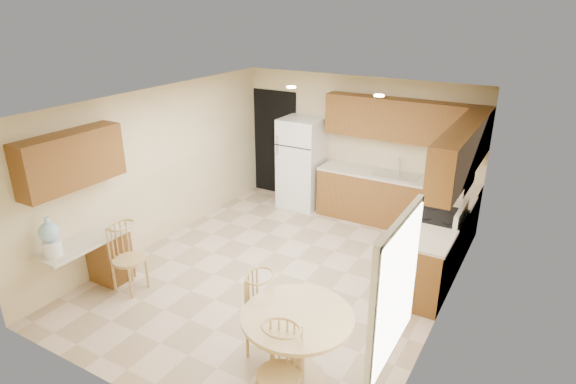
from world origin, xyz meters
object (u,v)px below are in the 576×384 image
Objects in this scene: chair_table_a at (260,311)px; stove at (437,243)px; refrigerator at (302,163)px; chair_desk at (122,255)px; dining_table at (297,339)px; chair_table_b at (274,371)px; water_crock at (50,238)px.

stove is at bearing 145.22° from chair_table_a.
refrigerator reaches higher than chair_table_a.
dining_table is at bearing 83.05° from chair_desk.
dining_table is at bearing -102.81° from stove.
chair_table_b is 2.97m from chair_desk.
chair_table_b is at bearing -100.09° from stove.
water_crock is at bearing -173.62° from dining_table.
chair_table_a is (1.66, -4.00, -0.27)m from refrigerator.
chair_table_a is at bearing 164.01° from dining_table.
refrigerator reaches higher than stove.
refrigerator is 3.92m from chair_desk.
chair_table_a is 2.79m from water_crock.
chair_table_b is 1.87× the size of water_crock.
chair_table_b is at bearing 72.82° from chair_desk.
stove is 5.16m from water_crock.
dining_table is 0.57m from chair_table_a.
stove reaches higher than chair_table_a.
chair_desk is (-0.60, -3.87, -0.27)m from refrigerator.
stove reaches higher than chair_desk.
water_crock is (-3.92, -3.30, 0.53)m from stove.
water_crock reaches higher than stove.
chair_table_a and chair_desk have the same top height.
chair_table_a reaches higher than chair_table_b.
refrigerator is 4.64m from water_crock.
chair_desk is at bearing -142.68° from stove.
chair_table_b is (0.05, -0.54, 0.04)m from dining_table.
stove is 4.37m from chair_desk.
stove is (2.88, -1.22, -0.39)m from refrigerator.
refrigerator is 5.21m from chair_table_b.
refrigerator reaches higher than water_crock.
refrigerator is 4.34m from chair_table_a.
chair_table_a is (-0.55, 0.16, 0.05)m from dining_table.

